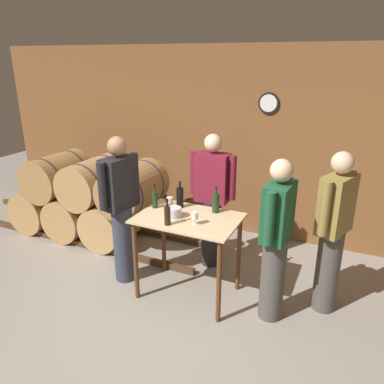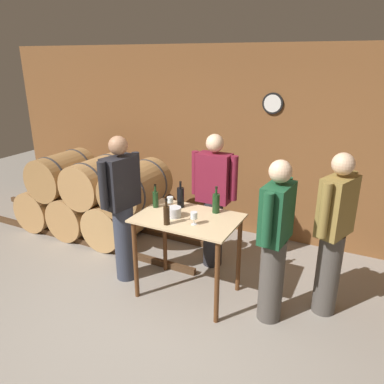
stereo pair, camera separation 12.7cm
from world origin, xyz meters
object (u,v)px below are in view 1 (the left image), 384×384
(wine_glass_near_center, at_px, (195,216))
(person_host, at_px, (212,199))
(wine_bottle_far_left, at_px, (155,199))
(wine_bottle_center, at_px, (167,215))
(wine_bottle_left, at_px, (180,197))
(person_visitor_with_scarf, at_px, (333,231))
(person_visitor_near_door, at_px, (276,239))
(wine_bottle_right, at_px, (216,202))
(person_visitor_bearded, at_px, (121,208))
(ice_bucket, at_px, (174,212))
(wine_glass_near_left, at_px, (170,200))

(wine_glass_near_center, relative_size, person_host, 0.08)
(wine_bottle_far_left, relative_size, wine_glass_near_center, 2.00)
(wine_bottle_center, bearing_deg, wine_bottle_left, 101.44)
(wine_bottle_left, relative_size, wine_bottle_center, 1.11)
(person_host, relative_size, person_visitor_with_scarf, 0.99)
(wine_glass_near_center, distance_m, person_visitor_near_door, 0.82)
(wine_bottle_right, distance_m, person_visitor_bearded, 1.08)
(person_visitor_with_scarf, xyz_separation_m, person_visitor_near_door, (-0.48, -0.37, -0.02))
(person_visitor_bearded, bearing_deg, wine_bottle_left, 23.11)
(wine_bottle_left, xyz_separation_m, wine_glass_near_center, (0.34, -0.35, -0.02))
(wine_glass_near_center, relative_size, ice_bucket, 0.90)
(person_host, bearing_deg, wine_glass_near_left, -112.36)
(person_visitor_bearded, relative_size, person_visitor_near_door, 1.04)
(wine_glass_near_left, xyz_separation_m, person_visitor_near_door, (1.20, -0.10, -0.16))
(wine_bottle_right, relative_size, ice_bucket, 1.98)
(wine_bottle_right, bearing_deg, wine_glass_near_center, -101.04)
(ice_bucket, distance_m, person_visitor_bearded, 0.69)
(wine_bottle_far_left, bearing_deg, person_visitor_bearded, -160.22)
(wine_bottle_center, relative_size, person_host, 0.16)
(wine_glass_near_center, relative_size, person_visitor_bearded, 0.08)
(person_visitor_with_scarf, bearing_deg, ice_bucket, -164.87)
(person_visitor_bearded, bearing_deg, ice_bucket, -0.76)
(person_host, xyz_separation_m, person_visitor_with_scarf, (1.43, -0.35, 0.01))
(person_host, xyz_separation_m, person_visitor_bearded, (-0.80, -0.76, 0.02))
(wine_bottle_far_left, distance_m, person_visitor_near_door, 1.40)
(wine_bottle_center, bearing_deg, wine_bottle_far_left, 135.17)
(wine_bottle_right, height_order, person_visitor_bearded, person_visitor_bearded)
(wine_bottle_left, xyz_separation_m, person_host, (0.19, 0.50, -0.16))
(wine_bottle_right, height_order, wine_glass_near_center, wine_bottle_right)
(wine_bottle_right, bearing_deg, wine_bottle_left, -175.75)
(wine_bottle_far_left, xyz_separation_m, ice_bucket, (0.32, -0.14, -0.05))
(wine_bottle_far_left, relative_size, person_host, 0.16)
(wine_bottle_far_left, distance_m, wine_glass_near_center, 0.63)
(person_visitor_with_scarf, bearing_deg, wine_glass_near_left, -170.95)
(wine_bottle_right, xyz_separation_m, wine_glass_near_left, (-0.48, -0.15, -0.00))
(wine_bottle_right, height_order, wine_glass_near_left, wine_bottle_right)
(wine_bottle_far_left, bearing_deg, ice_bucket, -24.03)
(wine_bottle_right, distance_m, ice_bucket, 0.46)
(person_visitor_with_scarf, height_order, person_visitor_bearded, person_visitor_bearded)
(wine_glass_near_center, distance_m, person_visitor_with_scarf, 1.38)
(person_visitor_near_door, bearing_deg, wine_glass_near_left, 175.10)
(ice_bucket, bearing_deg, wine_glass_near_left, 131.69)
(wine_bottle_center, relative_size, wine_bottle_right, 0.92)
(wine_bottle_center, distance_m, wine_bottle_right, 0.60)
(wine_glass_near_center, xyz_separation_m, ice_bucket, (-0.27, 0.08, -0.04))
(wine_bottle_right, bearing_deg, person_host, 116.16)
(person_host, bearing_deg, ice_bucket, -98.84)
(wine_bottle_far_left, bearing_deg, person_host, 55.14)
(person_visitor_bearded, bearing_deg, wine_bottle_center, -16.34)
(wine_glass_near_left, xyz_separation_m, person_visitor_bearded, (-0.55, -0.14, -0.13))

